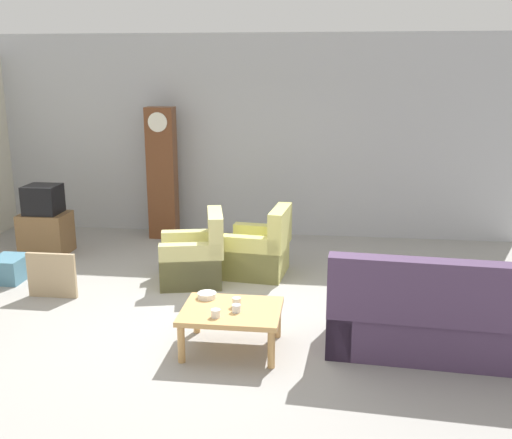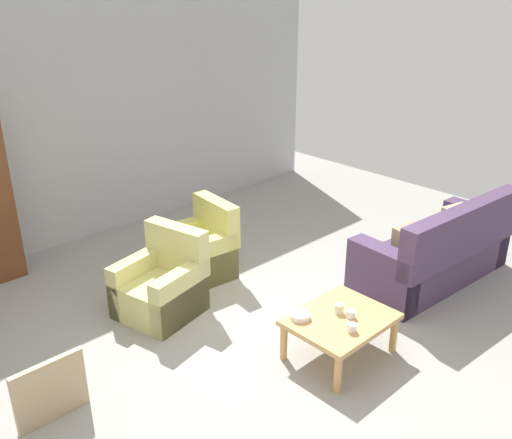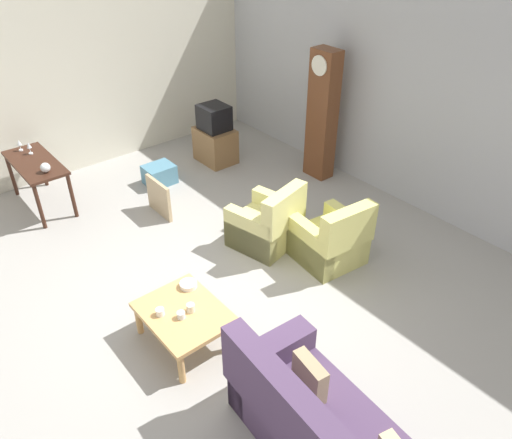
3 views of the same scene
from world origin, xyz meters
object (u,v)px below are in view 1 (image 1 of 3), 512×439
object	(u,v)px
armchair_olive_near	(195,259)
cup_cream_tall	(237,302)
coffee_table_wood	(231,315)
tv_crt	(43,199)
bowl_white_stacked	(207,295)
armchair_olive_far	(260,252)
framed_picture_leaning	(52,275)
tv_stand_cabinet	(46,233)
cup_white_porcelain	(216,313)
storage_box_blue	(10,269)
cup_blue_rimmed	(236,308)
couch_floral	(439,320)
grandfather_clock	(162,173)

from	to	relation	value
armchair_olive_near	cup_cream_tall	xyz separation A→B (m)	(0.82, -1.74, 0.16)
coffee_table_wood	cup_cream_tall	xyz separation A→B (m)	(0.04, 0.06, 0.11)
tv_crt	bowl_white_stacked	bearing A→B (deg)	-39.98
armchair_olive_far	framed_picture_leaning	world-z (taller)	armchair_olive_far
tv_stand_cabinet	tv_crt	bearing A→B (deg)	0.00
tv_crt	coffee_table_wood	bearing A→B (deg)	-40.02
armchair_olive_far	cup_white_porcelain	size ratio (longest dim) A/B	10.35
coffee_table_wood	storage_box_blue	world-z (taller)	coffee_table_wood
cup_blue_rimmed	cup_cream_tall	distance (m)	0.13
armchair_olive_far	cup_blue_rimmed	xyz separation A→B (m)	(0.04, -2.26, 0.15)
armchair_olive_near	couch_floral	bearing A→B (deg)	-30.81
grandfather_clock	cup_blue_rimmed	size ratio (longest dim) A/B	25.20
tv_stand_cabinet	framed_picture_leaning	bearing A→B (deg)	-61.96
cup_white_porcelain	cup_cream_tall	world-z (taller)	cup_cream_tall
bowl_white_stacked	couch_floral	bearing A→B (deg)	-2.56
couch_floral	armchair_olive_far	distance (m)	2.84
cup_blue_rimmed	grandfather_clock	bearing A→B (deg)	115.10
cup_cream_tall	armchair_olive_near	bearing A→B (deg)	115.26
couch_floral	cup_white_porcelain	size ratio (longest dim) A/B	24.27
armchair_olive_far	storage_box_blue	bearing A→B (deg)	-168.54
coffee_table_wood	bowl_white_stacked	xyz separation A→B (m)	(-0.29, 0.25, 0.09)
grandfather_clock	tv_crt	xyz separation A→B (m)	(-1.51, -1.04, -0.24)
armchair_olive_far	storage_box_blue	world-z (taller)	armchair_olive_far
cup_cream_tall	couch_floral	bearing A→B (deg)	2.58
couch_floral	storage_box_blue	xyz separation A→B (m)	(-5.16, 1.39, -0.19)
armchair_olive_near	tv_crt	xyz separation A→B (m)	(-2.46, 0.93, 0.51)
framed_picture_leaning	tv_stand_cabinet	bearing A→B (deg)	118.04
tv_stand_cabinet	cup_cream_tall	xyz separation A→B (m)	(3.28, -2.66, 0.17)
armchair_olive_far	tv_crt	bearing A→B (deg)	170.71
grandfather_clock	cup_blue_rimmed	world-z (taller)	grandfather_clock
cup_white_porcelain	armchair_olive_near	bearing A→B (deg)	108.31
couch_floral	storage_box_blue	world-z (taller)	couch_floral
framed_picture_leaning	couch_floral	bearing A→B (deg)	-11.96
cup_cream_tall	armchair_olive_far	bearing A→B (deg)	90.65
cup_white_porcelain	couch_floral	bearing A→B (deg)	9.62
armchair_olive_near	framed_picture_leaning	world-z (taller)	armchair_olive_near
tv_stand_cabinet	tv_crt	size ratio (longest dim) A/B	1.42
armchair_olive_near	framed_picture_leaning	xyz separation A→B (m)	(-1.58, -0.73, -0.03)
storage_box_blue	cup_white_porcelain	distance (m)	3.54
storage_box_blue	bowl_white_stacked	distance (m)	3.17
couch_floral	cup_blue_rimmed	distance (m)	1.94
cup_cream_tall	cup_white_porcelain	bearing A→B (deg)	-120.07
couch_floral	bowl_white_stacked	size ratio (longest dim) A/B	11.31
cup_cream_tall	coffee_table_wood	bearing A→B (deg)	-125.85
tv_stand_cabinet	armchair_olive_far	bearing A→B (deg)	-9.29
grandfather_clock	cup_white_porcelain	world-z (taller)	grandfather_clock
cup_cream_tall	tv_stand_cabinet	bearing A→B (deg)	140.96
tv_stand_cabinet	armchair_olive_near	bearing A→B (deg)	-20.60
couch_floral	cup_white_porcelain	bearing A→B (deg)	-170.38
couch_floral	armchair_olive_near	bearing A→B (deg)	149.19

